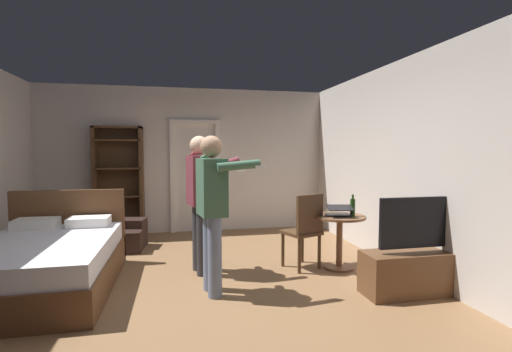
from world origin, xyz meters
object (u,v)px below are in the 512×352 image
at_px(bottle_on_table, 353,207).
at_px(wooden_chair, 305,228).
at_px(side_table, 339,233).
at_px(laptop, 338,212).
at_px(suitcase_dark, 124,241).
at_px(suitcase_small, 127,233).
at_px(bed, 46,263).
at_px(bookshelf, 119,178).
at_px(person_blue_shirt, 213,203).
at_px(tv_flatscreen, 417,266).
at_px(person_striped_shirt, 201,194).

height_order(bottle_on_table, wooden_chair, wooden_chair).
height_order(side_table, wooden_chair, wooden_chair).
bearing_deg(laptop, bottle_on_table, -11.91).
xyz_separation_m(side_table, suitcase_dark, (-2.88, 1.44, -0.31)).
xyz_separation_m(side_table, suitcase_small, (-2.88, 1.74, -0.25)).
height_order(bed, suitcase_small, bed).
bearing_deg(bookshelf, bottle_on_table, -38.63).
bearing_deg(suitcase_small, person_blue_shirt, -52.49).
distance_m(wooden_chair, person_blue_shirt, 1.44).
bearing_deg(suitcase_dark, tv_flatscreen, -31.19).
bearing_deg(person_blue_shirt, side_table, 16.54).
distance_m(bookshelf, tv_flatscreen, 5.03).
bearing_deg(bed, person_blue_shirt, -15.27).
bearing_deg(person_striped_shirt, side_table, -6.83).
bearing_deg(laptop, tv_flatscreen, -61.68).
height_order(tv_flatscreen, suitcase_small, tv_flatscreen).
xyz_separation_m(bookshelf, suitcase_dark, (0.21, -1.07, -0.90)).
relative_size(side_table, person_striped_shirt, 0.40).
xyz_separation_m(laptop, suitcase_dark, (-2.85, 1.48, -0.59)).
xyz_separation_m(bookshelf, wooden_chair, (2.64, -2.44, -0.51)).
xyz_separation_m(bottle_on_table, suitcase_small, (-3.02, 1.82, -0.59)).
height_order(wooden_chair, suitcase_small, wooden_chair).
distance_m(bottle_on_table, suitcase_dark, 3.45).
relative_size(tv_flatscreen, wooden_chair, 1.23).
xyz_separation_m(wooden_chair, suitcase_small, (-2.43, 1.68, -0.32)).
distance_m(bed, person_striped_shirt, 1.88).
distance_m(wooden_chair, person_striped_shirt, 1.42).
bearing_deg(person_blue_shirt, tv_flatscreen, -12.15).
xyz_separation_m(person_blue_shirt, person_striped_shirt, (-0.08, 0.72, 0.02)).
distance_m(bookshelf, person_striped_shirt, 2.64).
relative_size(bottle_on_table, suitcase_small, 0.49).
bearing_deg(wooden_chair, person_striped_shirt, 173.48).
xyz_separation_m(bottle_on_table, person_striped_shirt, (-1.93, 0.29, 0.18)).
height_order(bed, laptop, bed).
xyz_separation_m(laptop, person_blue_shirt, (-1.67, -0.46, 0.23)).
xyz_separation_m(bottle_on_table, person_blue_shirt, (-1.85, -0.43, 0.17)).
distance_m(person_blue_shirt, person_striped_shirt, 0.73).
bearing_deg(bottle_on_table, laptop, 168.09).
bearing_deg(tv_flatscreen, bed, 166.42).
bearing_deg(wooden_chair, person_blue_shirt, -155.51).
relative_size(bookshelf, wooden_chair, 2.00).
bearing_deg(side_table, wooden_chair, 172.28).
bearing_deg(suitcase_dark, side_table, -21.91).
bearing_deg(wooden_chair, side_table, -7.72).
bearing_deg(bottle_on_table, wooden_chair, 166.63).
xyz_separation_m(tv_flatscreen, suitcase_small, (-3.35, 2.71, -0.07)).
height_order(bed, suitcase_dark, bed).
bearing_deg(bottle_on_table, bookshelf, 141.37).
height_order(side_table, suitcase_small, side_table).
height_order(person_striped_shirt, suitcase_dark, person_striped_shirt).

